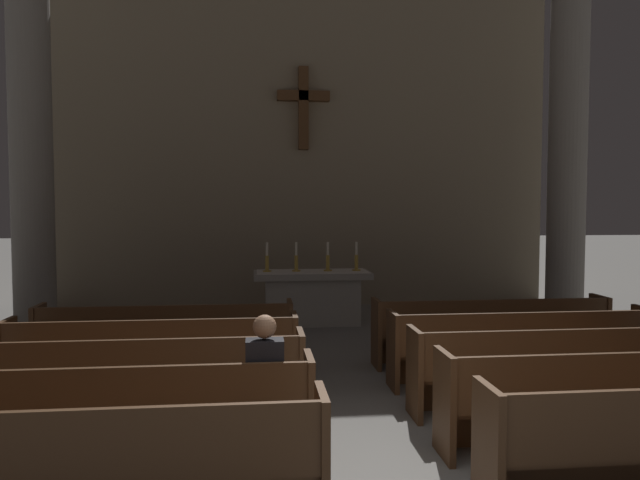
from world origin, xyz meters
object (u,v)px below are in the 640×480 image
pew_left_row_4 (154,357)px  candlestick_inner_right (328,262)px  pew_right_row_2 (619,399)px  column_left_second (31,144)px  pew_left_row_2 (113,417)px  pew_right_row_4 (522,347)px  pew_left_row_1 (78,470)px  candlestick_inner_left (296,262)px  pew_left_row_3 (137,382)px  candlestick_outer_left (267,263)px  candlestick_outer_right (356,262)px  pew_right_row_5 (491,331)px  pew_left_row_5 (167,338)px  pew_right_row_3 (563,369)px  column_right_second (568,149)px  altar (312,296)px  lone_worshipper (265,386)px

pew_left_row_4 → candlestick_inner_right: candlestick_inner_right is taller
pew_left_row_4 → pew_right_row_2: bearing=-23.9°
column_left_second → pew_left_row_2: bearing=-65.4°
pew_left_row_2 → pew_right_row_4: size_ratio=1.00×
column_left_second → pew_left_row_1: bearing=-68.6°
candlestick_inner_left → pew_left_row_2: bearing=-107.6°
pew_left_row_3 → pew_left_row_4: 0.99m
candlestick_outer_left → candlestick_outer_right: bearing=0.0°
pew_left_row_3 → candlestick_outer_left: bearing=74.9°
column_left_second → candlestick_outer_right: column_left_second is taller
column_left_second → candlestick_outer_right: size_ratio=12.46×
pew_right_row_5 → pew_left_row_1: bearing=-138.5°
pew_left_row_5 → pew_right_row_3: (4.48, -1.98, 0.00)m
pew_left_row_3 → pew_right_row_3: (4.48, 0.00, 0.00)m
pew_left_row_2 → column_right_second: column_right_second is taller
pew_left_row_4 → pew_left_row_1: bearing=-90.0°
pew_left_row_5 → pew_right_row_2: size_ratio=1.00×
pew_left_row_4 → pew_left_row_5: (0.00, 0.99, 0.00)m
pew_left_row_5 → pew_right_row_2: same height
pew_right_row_3 → pew_left_row_4: bearing=167.5°
pew_right_row_2 → pew_right_row_3: size_ratio=1.00×
candlestick_outer_left → pew_right_row_3: bearing=-59.0°
candlestick_outer_right → pew_right_row_3: bearing=-74.9°
pew_right_row_3 → pew_right_row_5: size_ratio=1.00×
pew_left_row_1 → pew_right_row_3: bearing=23.9°
pew_left_row_2 → pew_right_row_5: (4.48, 2.97, 0.00)m
column_right_second → altar: (-5.00, 0.08, -2.81)m
column_left_second → column_right_second: (10.00, 0.00, 0.00)m
pew_left_row_3 → pew_left_row_4: size_ratio=1.00×
pew_right_row_5 → column_right_second: (2.76, 3.07, 2.87)m
candlestick_outer_right → pew_left_row_4: bearing=-126.7°
column_right_second → candlestick_outer_right: 4.68m
pew_right_row_4 → column_left_second: column_left_second is taller
column_right_second → candlestick_inner_left: size_ratio=12.46×
pew_right_row_4 → candlestick_outer_left: bearing=126.7°
pew_left_row_5 → pew_left_row_1: bearing=-90.0°
altar → lone_worshipper: size_ratio=1.67×
pew_left_row_1 → candlestick_inner_left: candlestick_inner_left is taller
column_right_second → altar: size_ratio=3.12×
pew_right_row_3 → pew_right_row_4: bearing=90.0°
pew_left_row_4 → pew_right_row_3: (4.48, -0.99, 0.00)m
pew_left_row_3 → candlestick_inner_left: (1.94, 5.13, 0.70)m
candlestick_inner_left → pew_right_row_3: bearing=-63.7°
altar → lone_worshipper: bearing=-99.2°
candlestick_outer_left → candlestick_outer_right: 1.70m
candlestick_inner_left → altar: bearing=0.0°
altar → candlestick_inner_left: bearing=180.0°
pew_left_row_3 → candlestick_outer_left: candlestick_outer_left is taller
pew_left_row_1 → pew_right_row_2: (4.48, 0.99, 0.00)m
pew_left_row_1 → pew_right_row_4: (4.48, 2.97, 0.00)m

